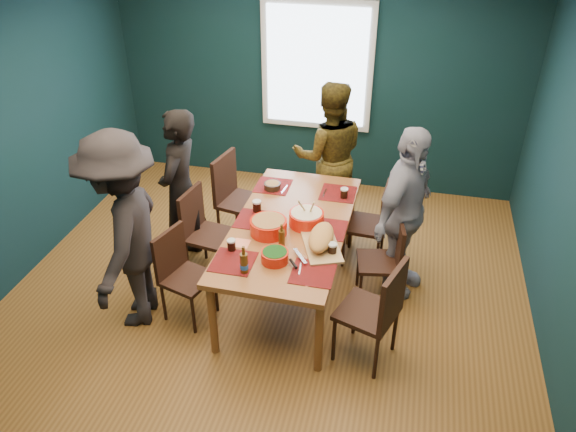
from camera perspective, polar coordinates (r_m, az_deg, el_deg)
name	(u,v)px	position (r m, az deg, el deg)	size (l,w,h in m)	color
room	(270,160)	(4.99, -1.79, 5.68)	(5.01, 5.01, 2.71)	#8E5E29
dining_table	(291,231)	(5.21, 0.26, -1.54)	(1.06, 2.07, 0.78)	brown
chair_left_far	(234,192)	(6.09, -5.51, 2.40)	(0.54, 0.54, 1.01)	black
chair_left_mid	(202,226)	(5.64, -8.78, -1.05)	(0.48, 0.48, 0.93)	black
chair_left_near	(180,268)	(5.15, -10.95, -5.25)	(0.50, 0.50, 0.88)	black
chair_right_far	(374,218)	(5.78, 8.72, -0.25)	(0.44, 0.44, 0.91)	black
chair_right_mid	(388,255)	(5.33, 10.10, -3.95)	(0.45, 0.45, 0.85)	black
chair_right_near	(378,307)	(4.62, 9.18, -9.14)	(0.57, 0.57, 0.99)	black
person_far_left	(181,190)	(5.68, -10.84, 2.57)	(0.62, 0.40, 1.69)	black
person_back	(329,156)	(6.28, 4.19, 6.12)	(0.83, 0.64, 1.70)	black
person_right	(404,214)	(5.30, 11.72, 0.24)	(1.00, 0.42, 1.71)	white
person_near_left	(125,233)	(4.99, -16.26, -1.65)	(1.19, 0.69, 1.85)	black
bowl_salad	(268,226)	(5.01, -2.00, -1.03)	(0.33, 0.33, 0.14)	red
bowl_dumpling	(306,218)	(5.13, 1.89, -0.19)	(0.32, 0.32, 0.30)	red
bowl_herbs	(275,256)	(4.67, -1.35, -4.07)	(0.23, 0.23, 0.10)	red
cutting_board	(321,239)	(4.85, 3.37, -2.34)	(0.48, 0.73, 0.16)	tan
small_bowl	(272,186)	(5.72, -1.61, 3.09)	(0.17, 0.17, 0.07)	black
beer_bottle_a	(244,263)	(4.54, -4.49, -4.81)	(0.07, 0.07, 0.25)	#41270B
beer_bottle_b	(282,238)	(4.83, -0.65, -2.24)	(0.06, 0.06, 0.22)	#41270B
cola_glass_a	(231,245)	(4.82, -5.77, -2.90)	(0.08, 0.08, 0.11)	black
cola_glass_b	(332,249)	(4.76, 4.54, -3.32)	(0.08, 0.08, 0.11)	black
cola_glass_c	(344,193)	(5.58, 5.73, 2.37)	(0.08, 0.08, 0.11)	black
cola_glass_d	(257,206)	(5.33, -3.18, 1.04)	(0.08, 0.08, 0.12)	black
napkin_a	(331,223)	(5.19, 4.36, -0.75)	(0.15, 0.15, 0.00)	#F88868
napkin_b	(241,243)	(4.93, -4.77, -2.79)	(0.14, 0.14, 0.00)	#F88868
napkin_c	(312,279)	(4.51, 2.43, -6.46)	(0.15, 0.15, 0.00)	#F88868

